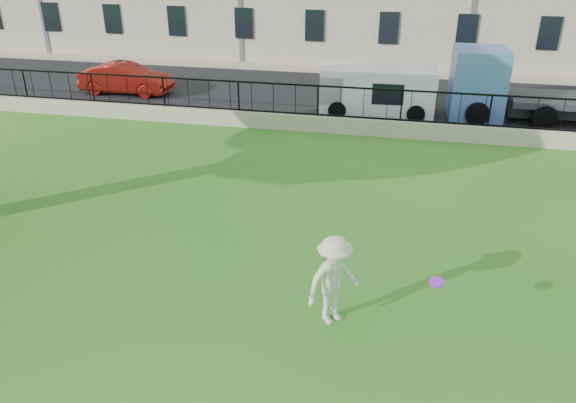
% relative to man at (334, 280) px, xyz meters
% --- Properties ---
extents(ground, '(120.00, 120.00, 0.00)m').
position_rel_man_xyz_m(ground, '(-2.13, -0.95, -0.91)').
color(ground, '#22711B').
rests_on(ground, ground).
extents(retaining_wall, '(50.00, 0.40, 0.60)m').
position_rel_man_xyz_m(retaining_wall, '(-2.13, 11.05, -0.61)').
color(retaining_wall, tan).
rests_on(retaining_wall, ground).
extents(iron_railing, '(50.00, 0.05, 1.13)m').
position_rel_man_xyz_m(iron_railing, '(-2.13, 11.05, 0.24)').
color(iron_railing, black).
rests_on(iron_railing, retaining_wall).
extents(street, '(60.00, 9.00, 0.01)m').
position_rel_man_xyz_m(street, '(-2.13, 15.75, -0.90)').
color(street, black).
rests_on(street, ground).
extents(sidewalk, '(60.00, 1.40, 0.12)m').
position_rel_man_xyz_m(sidewalk, '(-2.13, 20.95, -0.85)').
color(sidewalk, tan).
rests_on(sidewalk, ground).
extents(man, '(1.30, 1.31, 1.81)m').
position_rel_man_xyz_m(man, '(0.00, 0.00, 0.00)').
color(man, beige).
rests_on(man, ground).
extents(frisbee, '(0.28, 0.29, 0.12)m').
position_rel_man_xyz_m(frisbee, '(1.83, 0.01, 0.21)').
color(frisbee, purple).
extents(red_sedan, '(4.14, 1.47, 1.36)m').
position_rel_man_xyz_m(red_sedan, '(-11.47, 14.45, -0.23)').
color(red_sedan, maroon).
rests_on(red_sedan, street).
extents(white_van, '(4.55, 1.96, 1.88)m').
position_rel_man_xyz_m(white_van, '(-0.13, 13.60, 0.03)').
color(white_van, white).
rests_on(white_van, street).
extents(blue_truck, '(6.48, 2.46, 2.69)m').
position_rel_man_xyz_m(blue_truck, '(5.89, 14.16, 0.44)').
color(blue_truck, '#527EC0').
rests_on(blue_truck, street).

